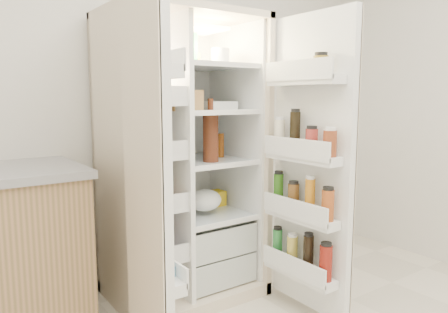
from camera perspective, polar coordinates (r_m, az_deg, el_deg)
wall_back at (r=3.01m, az=-10.65°, el=9.00°), size 4.00×0.02×2.70m
refrigerator at (r=2.79m, az=-5.82°, el=-3.32°), size 0.92×0.70×1.80m
freezer_door at (r=2.00m, az=-10.17°, el=-3.56°), size 0.15×0.40×1.72m
fridge_door at (r=2.51m, az=11.49°, el=-1.78°), size 0.17×0.58×1.72m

